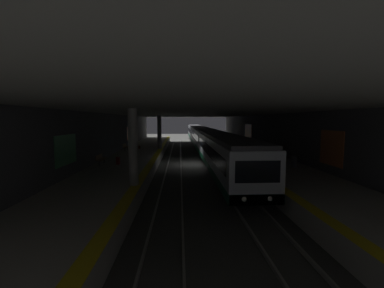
{
  "coord_description": "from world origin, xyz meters",
  "views": [
    {
      "loc": [
        -26.77,
        1.59,
        4.93
      ],
      "look_at": [
        11.48,
        -0.33,
        1.15
      ],
      "focal_mm": 22.84,
      "sensor_mm": 36.0,
      "label": 1
    }
  ],
  "objects_px": {
    "bench_left_mid": "(249,143)",
    "backpack_on_floor": "(139,147)",
    "bench_right_mid": "(125,146)",
    "trash_bin": "(294,162)",
    "bench_left_near": "(274,151)",
    "bench_right_near": "(101,158)",
    "metro_train": "(203,138)",
    "person_waiting_near": "(254,144)",
    "pillar_near": "(133,147)",
    "suitcase_rolling": "(118,161)",
    "bench_left_far": "(245,142)",
    "pillar_far": "(159,132)",
    "person_walking_mid": "(272,156)"
  },
  "relations": [
    {
      "from": "bench_left_mid",
      "to": "backpack_on_floor",
      "type": "relative_size",
      "value": 4.25
    },
    {
      "from": "pillar_near",
      "to": "bench_right_near",
      "type": "height_order",
      "value": "pillar_near"
    },
    {
      "from": "bench_left_near",
      "to": "person_waiting_near",
      "type": "distance_m",
      "value": 4.62
    },
    {
      "from": "bench_right_mid",
      "to": "suitcase_rolling",
      "type": "bearing_deg",
      "value": -171.3
    },
    {
      "from": "bench_left_near",
      "to": "suitcase_rolling",
      "type": "distance_m",
      "value": 16.08
    },
    {
      "from": "bench_right_near",
      "to": "backpack_on_floor",
      "type": "relative_size",
      "value": 4.25
    },
    {
      "from": "pillar_near",
      "to": "bench_left_near",
      "type": "height_order",
      "value": "pillar_near"
    },
    {
      "from": "metro_train",
      "to": "suitcase_rolling",
      "type": "relative_size",
      "value": 60.22
    },
    {
      "from": "pillar_near",
      "to": "trash_bin",
      "type": "distance_m",
      "value": 13.24
    },
    {
      "from": "bench_left_mid",
      "to": "suitcase_rolling",
      "type": "height_order",
      "value": "suitcase_rolling"
    },
    {
      "from": "pillar_near",
      "to": "bench_left_far",
      "type": "bearing_deg",
      "value": -29.47
    },
    {
      "from": "bench_left_far",
      "to": "person_waiting_near",
      "type": "bearing_deg",
      "value": 173.69
    },
    {
      "from": "pillar_far",
      "to": "person_waiting_near",
      "type": "bearing_deg",
      "value": -104.83
    },
    {
      "from": "pillar_near",
      "to": "bench_left_mid",
      "type": "height_order",
      "value": "pillar_near"
    },
    {
      "from": "bench_left_mid",
      "to": "bench_left_far",
      "type": "relative_size",
      "value": 1.0
    },
    {
      "from": "bench_right_near",
      "to": "backpack_on_floor",
      "type": "bearing_deg",
      "value": -6.95
    },
    {
      "from": "metro_train",
      "to": "person_waiting_near",
      "type": "relative_size",
      "value": 35.89
    },
    {
      "from": "pillar_near",
      "to": "suitcase_rolling",
      "type": "xyz_separation_m",
      "value": [
        6.92,
        2.67,
        -1.95
      ]
    },
    {
      "from": "bench_left_near",
      "to": "backpack_on_floor",
      "type": "height_order",
      "value": "bench_left_near"
    },
    {
      "from": "pillar_near",
      "to": "metro_train",
      "type": "height_order",
      "value": "pillar_near"
    },
    {
      "from": "pillar_near",
      "to": "trash_bin",
      "type": "xyz_separation_m",
      "value": [
        4.94,
        -12.15,
        -1.85
      ]
    },
    {
      "from": "bench_right_near",
      "to": "trash_bin",
      "type": "relative_size",
      "value": 2.0
    },
    {
      "from": "suitcase_rolling",
      "to": "backpack_on_floor",
      "type": "distance_m",
      "value": 11.82
    },
    {
      "from": "bench_left_near",
      "to": "person_walking_mid",
      "type": "relative_size",
      "value": 1.11
    },
    {
      "from": "pillar_far",
      "to": "backpack_on_floor",
      "type": "relative_size",
      "value": 11.38
    },
    {
      "from": "bench_right_near",
      "to": "suitcase_rolling",
      "type": "height_order",
      "value": "suitcase_rolling"
    },
    {
      "from": "pillar_near",
      "to": "bench_right_near",
      "type": "distance_m",
      "value": 8.34
    },
    {
      "from": "bench_right_near",
      "to": "person_walking_mid",
      "type": "distance_m",
      "value": 14.86
    },
    {
      "from": "pillar_far",
      "to": "person_waiting_near",
      "type": "xyz_separation_m",
      "value": [
        -3.2,
        -12.08,
        -1.41
      ]
    },
    {
      "from": "bench_left_mid",
      "to": "bench_left_far",
      "type": "height_order",
      "value": "same"
    },
    {
      "from": "bench_left_near",
      "to": "bench_left_far",
      "type": "distance_m",
      "value": 11.8
    },
    {
      "from": "bench_left_far",
      "to": "metro_train",
      "type": "bearing_deg",
      "value": 65.94
    },
    {
      "from": "pillar_near",
      "to": "bench_left_mid",
      "type": "relative_size",
      "value": 2.68
    },
    {
      "from": "metro_train",
      "to": "bench_right_near",
      "type": "relative_size",
      "value": 33.66
    },
    {
      "from": "pillar_near",
      "to": "bench_left_near",
      "type": "distance_m",
      "value": 17.03
    },
    {
      "from": "pillar_near",
      "to": "pillar_far",
      "type": "distance_m",
      "value": 18.74
    },
    {
      "from": "bench_right_near",
      "to": "bench_right_mid",
      "type": "distance_m",
      "value": 9.83
    },
    {
      "from": "backpack_on_floor",
      "to": "bench_right_near",
      "type": "bearing_deg",
      "value": 173.05
    },
    {
      "from": "pillar_near",
      "to": "bench_right_near",
      "type": "xyz_separation_m",
      "value": [
        7.0,
        4.18,
        -1.75
      ]
    },
    {
      "from": "backpack_on_floor",
      "to": "pillar_far",
      "type": "bearing_deg",
      "value": -90.06
    },
    {
      "from": "metro_train",
      "to": "person_waiting_near",
      "type": "distance_m",
      "value": 11.51
    },
    {
      "from": "bench_right_near",
      "to": "backpack_on_floor",
      "type": "height_order",
      "value": "bench_right_near"
    },
    {
      "from": "bench_left_near",
      "to": "bench_left_mid",
      "type": "relative_size",
      "value": 1.0
    },
    {
      "from": "bench_right_mid",
      "to": "trash_bin",
      "type": "distance_m",
      "value": 20.2
    },
    {
      "from": "bench_left_mid",
      "to": "backpack_on_floor",
      "type": "bearing_deg",
      "value": 96.22
    },
    {
      "from": "pillar_near",
      "to": "trash_bin",
      "type": "bearing_deg",
      "value": -67.88
    },
    {
      "from": "pillar_near",
      "to": "pillar_far",
      "type": "bearing_deg",
      "value": 0.0
    },
    {
      "from": "person_walking_mid",
      "to": "trash_bin",
      "type": "bearing_deg",
      "value": -121.66
    },
    {
      "from": "pillar_near",
      "to": "trash_bin",
      "type": "height_order",
      "value": "pillar_near"
    },
    {
      "from": "bench_left_near",
      "to": "bench_right_near",
      "type": "distance_m",
      "value": 17.53
    }
  ]
}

